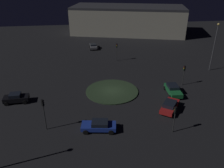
# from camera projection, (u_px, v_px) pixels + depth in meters

# --- Properties ---
(ground_plane) EXTENTS (115.13, 115.13, 0.00)m
(ground_plane) POSITION_uv_depth(u_px,v_px,m) (112.00, 91.00, 39.20)
(ground_plane) COLOR black
(roundabout_island) EXTENTS (9.07, 9.07, 0.18)m
(roundabout_island) POSITION_uv_depth(u_px,v_px,m) (112.00, 91.00, 39.17)
(roundabout_island) COLOR #2D4228
(roundabout_island) RESTS_ON ground_plane
(car_red) EXTENTS (4.76, 4.16, 1.47)m
(car_red) POSITION_uv_depth(u_px,v_px,m) (170.00, 106.00, 33.51)
(car_red) COLOR red
(car_red) RESTS_ON ground_plane
(car_green) EXTENTS (4.63, 2.33, 1.51)m
(car_green) POSITION_uv_depth(u_px,v_px,m) (173.00, 90.00, 38.14)
(car_green) COLOR #1E7238
(car_green) RESTS_ON ground_plane
(car_grey) EXTENTS (4.13, 2.09, 1.32)m
(car_grey) POSITION_uv_depth(u_px,v_px,m) (93.00, 46.00, 61.02)
(car_grey) COLOR slate
(car_grey) RESTS_ON ground_plane
(car_black) EXTENTS (2.08, 3.87, 1.57)m
(car_black) POSITION_uv_depth(u_px,v_px,m) (16.00, 98.00, 35.60)
(car_black) COLOR black
(car_black) RESTS_ON ground_plane
(car_blue) EXTENTS (2.56, 4.71, 1.41)m
(car_blue) POSITION_uv_depth(u_px,v_px,m) (99.00, 126.00, 29.25)
(car_blue) COLOR #1E38A5
(car_blue) RESTS_ON ground_plane
(traffic_light_south) EXTENTS (0.31, 0.36, 3.78)m
(traffic_light_south) POSITION_uv_depth(u_px,v_px,m) (184.00, 71.00, 40.27)
(traffic_light_south) COLOR #2D2D2D
(traffic_light_south) RESTS_ON ground_plane
(traffic_light_northwest) EXTENTS (0.38, 0.39, 4.49)m
(traffic_light_northwest) POSITION_uv_depth(u_px,v_px,m) (44.00, 109.00, 28.36)
(traffic_light_northwest) COLOR #2D2D2D
(traffic_light_northwest) RESTS_ON ground_plane
(traffic_light_east) EXTENTS (0.38, 0.34, 4.12)m
(traffic_light_east) POSITION_uv_depth(u_px,v_px,m) (117.00, 49.00, 51.53)
(traffic_light_east) COLOR #2D2D2D
(traffic_light_east) RESTS_ON ground_plane
(traffic_light_southwest) EXTENTS (0.40, 0.37, 3.80)m
(traffic_light_southwest) POSITION_uv_depth(u_px,v_px,m) (175.00, 114.00, 28.05)
(traffic_light_southwest) COLOR #2D2D2D
(traffic_light_southwest) RESTS_ON ground_plane
(streetlamp_south) EXTENTS (0.46, 0.46, 9.83)m
(streetlamp_south) POSITION_uv_depth(u_px,v_px,m) (215.00, 43.00, 45.12)
(streetlamp_south) COLOR #4C4C51
(streetlamp_south) RESTS_ON ground_plane
(store_building) EXTENTS (23.32, 38.72, 8.81)m
(store_building) POSITION_uv_depth(u_px,v_px,m) (128.00, 20.00, 75.42)
(store_building) COLOR #ADA893
(store_building) RESTS_ON ground_plane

